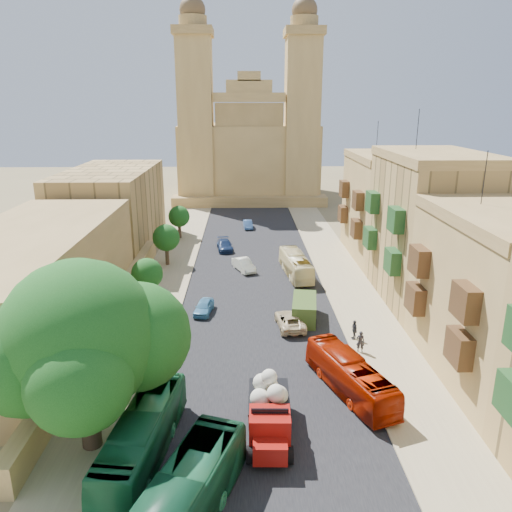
{
  "coord_description": "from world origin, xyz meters",
  "views": [
    {
      "loc": [
        -1.18,
        -19.23,
        17.84
      ],
      "look_at": [
        0.0,
        26.0,
        4.0
      ],
      "focal_mm": 35.0,
      "sensor_mm": 36.0,
      "label": 1
    }
  ],
  "objects_px": {
    "church": "(249,149)",
    "street_tree_c": "(166,238)",
    "car_white_a": "(244,265)",
    "bus_cream_east": "(296,265)",
    "bus_green_north": "(143,436)",
    "ficus_tree": "(83,342)",
    "bus_green_south": "(179,510)",
    "pedestrian_a": "(360,341)",
    "car_dkblue": "(225,245)",
    "bus_red_east": "(350,376)",
    "car_blue_b": "(248,224)",
    "street_tree_b": "(147,274)",
    "pedestrian_c": "(354,330)",
    "red_truck": "(269,411)",
    "olive_pickup": "(304,310)",
    "car_white_b": "(291,251)",
    "car_blue_a": "(204,307)",
    "street_tree_d": "(179,217)",
    "car_cream": "(290,320)",
    "street_tree_a": "(114,321)"
  },
  "relations": [
    {
      "from": "church",
      "to": "street_tree_c",
      "type": "relative_size",
      "value": 7.64
    },
    {
      "from": "car_white_a",
      "to": "bus_cream_east",
      "type": "bearing_deg",
      "value": -40.01
    },
    {
      "from": "street_tree_c",
      "to": "bus_cream_east",
      "type": "bearing_deg",
      "value": -16.56
    },
    {
      "from": "bus_green_north",
      "to": "car_white_a",
      "type": "height_order",
      "value": "bus_green_north"
    },
    {
      "from": "ficus_tree",
      "to": "bus_green_south",
      "type": "bearing_deg",
      "value": -48.98
    },
    {
      "from": "bus_green_north",
      "to": "bus_cream_east",
      "type": "height_order",
      "value": "bus_green_north"
    },
    {
      "from": "ficus_tree",
      "to": "pedestrian_a",
      "type": "bearing_deg",
      "value": 31.28
    },
    {
      "from": "bus_green_south",
      "to": "car_dkblue",
      "type": "xyz_separation_m",
      "value": [
        0.42,
        43.93,
        -0.82
      ]
    },
    {
      "from": "bus_red_east",
      "to": "car_blue_b",
      "type": "distance_m",
      "value": 44.96
    },
    {
      "from": "street_tree_b",
      "to": "pedestrian_c",
      "type": "height_order",
      "value": "street_tree_b"
    },
    {
      "from": "red_truck",
      "to": "car_white_a",
      "type": "xyz_separation_m",
      "value": [
        -1.33,
        28.91,
        -0.89
      ]
    },
    {
      "from": "red_truck",
      "to": "bus_green_south",
      "type": "relative_size",
      "value": 0.59
    },
    {
      "from": "car_blue_b",
      "to": "church",
      "type": "bearing_deg",
      "value": 84.15
    },
    {
      "from": "olive_pickup",
      "to": "car_white_b",
      "type": "bearing_deg",
      "value": 88.2
    },
    {
      "from": "street_tree_c",
      "to": "car_blue_a",
      "type": "distance_m",
      "value": 15.34
    },
    {
      "from": "street_tree_c",
      "to": "olive_pickup",
      "type": "relative_size",
      "value": 0.99
    },
    {
      "from": "ficus_tree",
      "to": "street_tree_b",
      "type": "relative_size",
      "value": 2.37
    },
    {
      "from": "car_white_a",
      "to": "car_dkblue",
      "type": "xyz_separation_m",
      "value": [
        -2.42,
        8.18,
        -0.03
      ]
    },
    {
      "from": "bus_red_east",
      "to": "pedestrian_c",
      "type": "bearing_deg",
      "value": -123.59
    },
    {
      "from": "olive_pickup",
      "to": "car_white_b",
      "type": "distance_m",
      "value": 18.79
    },
    {
      "from": "car_white_a",
      "to": "pedestrian_a",
      "type": "distance_m",
      "value": 21.13
    },
    {
      "from": "olive_pickup",
      "to": "bus_green_south",
      "type": "bearing_deg",
      "value": -109.63
    },
    {
      "from": "ficus_tree",
      "to": "street_tree_d",
      "type": "height_order",
      "value": "ficus_tree"
    },
    {
      "from": "car_cream",
      "to": "street_tree_b",
      "type": "bearing_deg",
      "value": -28.67
    },
    {
      "from": "church",
      "to": "street_tree_b",
      "type": "xyz_separation_m",
      "value": [
        -10.0,
        -54.61,
        -6.55
      ]
    },
    {
      "from": "car_blue_b",
      "to": "street_tree_c",
      "type": "bearing_deg",
      "value": -123.46
    },
    {
      "from": "ficus_tree",
      "to": "street_tree_a",
      "type": "bearing_deg",
      "value": 94.25
    },
    {
      "from": "street_tree_b",
      "to": "street_tree_d",
      "type": "height_order",
      "value": "street_tree_d"
    },
    {
      "from": "pedestrian_c",
      "to": "bus_red_east",
      "type": "bearing_deg",
      "value": -23.36
    },
    {
      "from": "olive_pickup",
      "to": "bus_red_east",
      "type": "relative_size",
      "value": 0.55
    },
    {
      "from": "street_tree_b",
      "to": "car_white_b",
      "type": "relative_size",
      "value": 1.32
    },
    {
      "from": "bus_red_east",
      "to": "car_dkblue",
      "type": "relative_size",
      "value": 1.95
    },
    {
      "from": "street_tree_b",
      "to": "car_blue_b",
      "type": "xyz_separation_m",
      "value": [
        9.5,
        29.32,
        -2.38
      ]
    },
    {
      "from": "pedestrian_a",
      "to": "bus_red_east",
      "type": "bearing_deg",
      "value": 83.62
    },
    {
      "from": "car_cream",
      "to": "pedestrian_a",
      "type": "height_order",
      "value": "pedestrian_a"
    },
    {
      "from": "car_white_a",
      "to": "car_blue_b",
      "type": "bearing_deg",
      "value": 66.31
    },
    {
      "from": "bus_red_east",
      "to": "car_white_b",
      "type": "xyz_separation_m",
      "value": [
        -0.98,
        30.23,
        -0.63
      ]
    },
    {
      "from": "bus_red_east",
      "to": "bus_green_south",
      "type": "bearing_deg",
      "value": 29.57
    },
    {
      "from": "street_tree_b",
      "to": "pedestrian_a",
      "type": "xyz_separation_m",
      "value": [
        17.5,
        -9.72,
        -2.12
      ]
    },
    {
      "from": "street_tree_c",
      "to": "bus_cream_east",
      "type": "xyz_separation_m",
      "value": [
        14.44,
        -4.3,
        -1.96
      ]
    },
    {
      "from": "street_tree_d",
      "to": "bus_green_north",
      "type": "relative_size",
      "value": 0.47
    },
    {
      "from": "bus_red_east",
      "to": "car_white_b",
      "type": "relative_size",
      "value": 2.57
    },
    {
      "from": "ficus_tree",
      "to": "pedestrian_a",
      "type": "height_order",
      "value": "ficus_tree"
    },
    {
      "from": "bus_cream_east",
      "to": "car_blue_a",
      "type": "bearing_deg",
      "value": 40.55
    },
    {
      "from": "church",
      "to": "pedestrian_a",
      "type": "xyz_separation_m",
      "value": [
        7.5,
        -64.34,
        -8.67
      ]
    },
    {
      "from": "red_truck",
      "to": "car_blue_a",
      "type": "distance_m",
      "value": 17.9
    },
    {
      "from": "bus_cream_east",
      "to": "car_dkblue",
      "type": "height_order",
      "value": "bus_cream_east"
    },
    {
      "from": "car_white_b",
      "to": "pedestrian_a",
      "type": "xyz_separation_m",
      "value": [
        2.91,
        -24.73,
        0.27
      ]
    },
    {
      "from": "street_tree_b",
      "to": "bus_red_east",
      "type": "xyz_separation_m",
      "value": [
        15.57,
        -15.22,
        -1.76
      ]
    },
    {
      "from": "bus_cream_east",
      "to": "car_white_a",
      "type": "distance_m",
      "value": 5.92
    }
  ]
}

